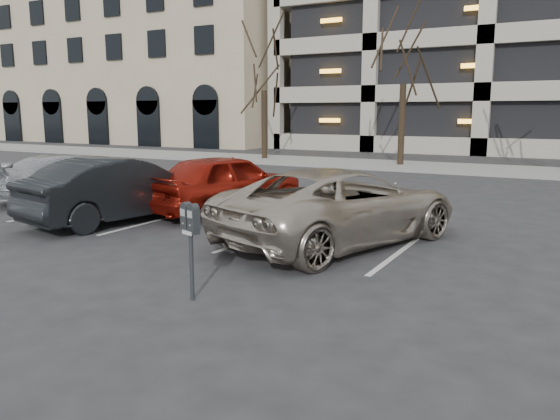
% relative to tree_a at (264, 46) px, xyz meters
% --- Properties ---
extents(ground, '(140.00, 140.00, 0.00)m').
position_rel_tree_a_xyz_m(ground, '(10.00, -16.00, -5.56)').
color(ground, '#28282B').
rests_on(ground, ground).
extents(sidewalk, '(80.00, 4.00, 0.12)m').
position_rel_tree_a_xyz_m(sidewalk, '(10.00, 0.00, -5.50)').
color(sidewalk, gray).
rests_on(sidewalk, ground).
extents(stall_lines, '(16.90, 5.20, 0.00)m').
position_rel_tree_a_xyz_m(stall_lines, '(8.60, -13.70, -5.55)').
color(stall_lines, silver).
rests_on(stall_lines, ground).
extents(office_building, '(26.00, 16.20, 15.00)m').
position_rel_tree_a_xyz_m(office_building, '(-18.00, 13.92, 1.93)').
color(office_building, tan).
rests_on(office_building, ground).
extents(tree_a, '(3.39, 3.39, 7.70)m').
position_rel_tree_a_xyz_m(tree_a, '(0.00, 0.00, 0.00)').
color(tree_a, black).
rests_on(tree_a, ground).
extents(tree_b, '(3.51, 3.51, 7.99)m').
position_rel_tree_a_xyz_m(tree_b, '(7.00, 0.00, 0.21)').
color(tree_b, black).
rests_on(tree_b, ground).
extents(parking_meter, '(0.34, 0.22, 1.25)m').
position_rel_tree_a_xyz_m(parking_meter, '(9.77, -18.37, -4.60)').
color(parking_meter, black).
rests_on(parking_meter, ground).
extents(suv_silver, '(3.85, 5.52, 1.41)m').
position_rel_tree_a_xyz_m(suv_silver, '(10.21, -14.49, -4.86)').
color(suv_silver, '#BEB2A2').
rests_on(suv_silver, ground).
extents(car_red, '(2.60, 4.50, 1.44)m').
position_rel_tree_a_xyz_m(car_red, '(6.55, -12.89, -4.84)').
color(car_red, '#9A190E').
rests_on(car_red, ground).
extents(car_dark, '(2.34, 4.56, 1.43)m').
position_rel_tree_a_xyz_m(car_dark, '(5.13, -14.95, -4.84)').
color(car_dark, black).
rests_on(car_dark, ground).
extents(car_silver, '(2.78, 4.69, 1.27)m').
position_rel_tree_a_xyz_m(car_silver, '(1.78, -13.36, -4.92)').
color(car_silver, '#B9BBC1').
rests_on(car_silver, ground).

